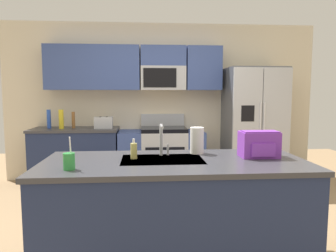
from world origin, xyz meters
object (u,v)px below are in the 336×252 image
(paper_towel_roll, at_px, (197,140))
(backpack, at_px, (259,144))
(pepper_mill, at_px, (73,120))
(bottle_yellow, at_px, (61,119))
(refrigerator, at_px, (253,126))
(sink_faucet, at_px, (162,137))
(drink_cup_green, at_px, (69,161))
(soap_dispenser, at_px, (134,151))
(bottle_blue, at_px, (49,119))
(range_oven, at_px, (161,155))
(toaster, at_px, (104,123))

(paper_towel_roll, xyz_separation_m, backpack, (0.51, -0.21, -0.00))
(pepper_mill, bearing_deg, bottle_yellow, -163.54)
(refrigerator, bearing_deg, paper_towel_roll, -121.41)
(bottle_yellow, bearing_deg, refrigerator, -0.34)
(sink_faucet, bearing_deg, paper_towel_roll, 15.35)
(backpack, bearing_deg, drink_cup_green, -167.94)
(refrigerator, bearing_deg, soap_dispenser, -128.97)
(bottle_blue, xyz_separation_m, backpack, (2.47, -2.42, -0.03))
(refrigerator, xyz_separation_m, soap_dispenser, (-1.86, -2.30, 0.04))
(bottle_blue, height_order, sink_faucet, bottle_blue)
(bottle_blue, bearing_deg, sink_faucet, -54.58)
(sink_faucet, bearing_deg, drink_cup_green, -147.42)
(range_oven, height_order, refrigerator, refrigerator)
(pepper_mill, height_order, bottle_blue, bottle_blue)
(sink_faucet, relative_size, soap_dispenser, 1.66)
(toaster, bearing_deg, drink_cup_green, -88.19)
(range_oven, distance_m, soap_dispenser, 2.46)
(sink_faucet, height_order, backpack, sink_faucet)
(bottle_yellow, distance_m, soap_dispenser, 2.61)
(drink_cup_green, bearing_deg, soap_dispenser, 37.61)
(refrigerator, relative_size, bottle_blue, 6.32)
(soap_dispenser, bearing_deg, drink_cup_green, -142.39)
(bottle_yellow, xyz_separation_m, drink_cup_green, (0.73, -2.67, -0.09))
(refrigerator, height_order, paper_towel_roll, refrigerator)
(toaster, relative_size, soap_dispenser, 1.65)
(range_oven, height_order, soap_dispenser, range_oven)
(backpack, bearing_deg, sink_faucet, 171.84)
(pepper_mill, distance_m, paper_towel_roll, 2.70)
(refrigerator, xyz_separation_m, toaster, (-2.40, 0.02, 0.07))
(range_oven, distance_m, pepper_mill, 1.50)
(drink_cup_green, relative_size, paper_towel_roll, 1.01)
(bottle_blue, bearing_deg, range_oven, -0.87)
(pepper_mill, distance_m, bottle_blue, 0.38)
(toaster, height_order, drink_cup_green, drink_cup_green)
(refrigerator, height_order, drink_cup_green, refrigerator)
(bottle_blue, height_order, backpack, bottle_blue)
(bottle_blue, xyz_separation_m, sink_faucet, (1.64, -2.30, 0.02))
(bottle_blue, bearing_deg, paper_towel_roll, -48.42)
(refrigerator, bearing_deg, bottle_yellow, 179.66)
(bottle_yellow, relative_size, backpack, 0.93)
(refrigerator, xyz_separation_m, sink_faucet, (-1.62, -2.21, 0.14))
(range_oven, distance_m, drink_cup_green, 2.89)
(refrigerator, bearing_deg, toaster, 179.54)
(pepper_mill, bearing_deg, range_oven, 0.10)
(bottle_blue, relative_size, backpack, 0.91)
(bottle_yellow, bearing_deg, pepper_mill, 16.46)
(toaster, distance_m, paper_towel_roll, 2.41)
(drink_cup_green, height_order, paper_towel_roll, drink_cup_green)
(drink_cup_green, height_order, soap_dispenser, drink_cup_green)
(soap_dispenser, bearing_deg, toaster, 103.06)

